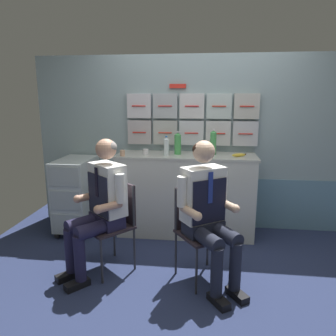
{
  "coord_description": "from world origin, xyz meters",
  "views": [
    {
      "loc": [
        0.07,
        -2.63,
        1.65
      ],
      "look_at": [
        -0.3,
        0.37,
        0.98
      ],
      "focal_mm": 34.18,
      "sensor_mm": 36.0,
      "label": 1
    }
  ],
  "objects_px": {
    "service_trolley": "(76,193)",
    "snack_banana": "(239,155)",
    "crew_member_right": "(208,207)",
    "espresso_cup_small": "(146,152)",
    "folding_chair_left": "(116,216)",
    "crew_member_left": "(100,201)",
    "folding_chair_right": "(197,222)",
    "water_bottle_blue_cap": "(178,143)"
  },
  "relations": [
    {
      "from": "espresso_cup_small",
      "to": "snack_banana",
      "type": "xyz_separation_m",
      "value": [
        1.08,
        -0.02,
        -0.01
      ]
    },
    {
      "from": "service_trolley",
      "to": "crew_member_right",
      "type": "relative_size",
      "value": 0.71
    },
    {
      "from": "service_trolley",
      "to": "crew_member_left",
      "type": "xyz_separation_m",
      "value": [
        0.62,
        -0.91,
        0.22
      ]
    },
    {
      "from": "folding_chair_left",
      "to": "crew_member_right",
      "type": "bearing_deg",
      "value": -11.99
    },
    {
      "from": "folding_chair_right",
      "to": "crew_member_right",
      "type": "distance_m",
      "value": 0.25
    },
    {
      "from": "snack_banana",
      "to": "crew_member_right",
      "type": "bearing_deg",
      "value": -108.94
    },
    {
      "from": "folding_chair_right",
      "to": "service_trolley",
      "type": "bearing_deg",
      "value": 150.89
    },
    {
      "from": "service_trolley",
      "to": "snack_banana",
      "type": "distance_m",
      "value": 2.02
    },
    {
      "from": "folding_chair_right",
      "to": "water_bottle_blue_cap",
      "type": "relative_size",
      "value": 3.11
    },
    {
      "from": "folding_chair_left",
      "to": "crew_member_left",
      "type": "bearing_deg",
      "value": -131.29
    },
    {
      "from": "folding_chair_right",
      "to": "folding_chair_left",
      "type": "bearing_deg",
      "value": 175.95
    },
    {
      "from": "folding_chair_left",
      "to": "folding_chair_right",
      "type": "bearing_deg",
      "value": -4.05
    },
    {
      "from": "folding_chair_right",
      "to": "espresso_cup_small",
      "type": "relative_size",
      "value": 13.24
    },
    {
      "from": "snack_banana",
      "to": "service_trolley",
      "type": "bearing_deg",
      "value": -179.41
    },
    {
      "from": "crew_member_left",
      "to": "espresso_cup_small",
      "type": "height_order",
      "value": "crew_member_left"
    },
    {
      "from": "folding_chair_left",
      "to": "service_trolley",
      "type": "bearing_deg",
      "value": 132.7
    },
    {
      "from": "espresso_cup_small",
      "to": "folding_chair_right",
      "type": "bearing_deg",
      "value": -53.81
    },
    {
      "from": "service_trolley",
      "to": "folding_chair_right",
      "type": "height_order",
      "value": "service_trolley"
    },
    {
      "from": "service_trolley",
      "to": "espresso_cup_small",
      "type": "height_order",
      "value": "espresso_cup_small"
    },
    {
      "from": "folding_chair_right",
      "to": "crew_member_right",
      "type": "xyz_separation_m",
      "value": [
        0.09,
        -0.13,
        0.19
      ]
    },
    {
      "from": "folding_chair_left",
      "to": "espresso_cup_small",
      "type": "bearing_deg",
      "value": 80.11
    },
    {
      "from": "crew_member_left",
      "to": "espresso_cup_small",
      "type": "bearing_deg",
      "value": 75.26
    },
    {
      "from": "espresso_cup_small",
      "to": "folding_chair_left",
      "type": "bearing_deg",
      "value": -99.89
    },
    {
      "from": "crew_member_left",
      "to": "snack_banana",
      "type": "distance_m",
      "value": 1.65
    },
    {
      "from": "service_trolley",
      "to": "espresso_cup_small",
      "type": "distance_m",
      "value": 1.02
    },
    {
      "from": "water_bottle_blue_cap",
      "to": "espresso_cup_small",
      "type": "bearing_deg",
      "value": -170.75
    },
    {
      "from": "service_trolley",
      "to": "folding_chair_right",
      "type": "xyz_separation_m",
      "value": [
        1.52,
        -0.85,
        0.03
      ]
    },
    {
      "from": "service_trolley",
      "to": "crew_member_left",
      "type": "relative_size",
      "value": 0.71
    },
    {
      "from": "folding_chair_right",
      "to": "snack_banana",
      "type": "xyz_separation_m",
      "value": [
        0.43,
        0.87,
        0.48
      ]
    },
    {
      "from": "water_bottle_blue_cap",
      "to": "snack_banana",
      "type": "height_order",
      "value": "water_bottle_blue_cap"
    },
    {
      "from": "folding_chair_left",
      "to": "espresso_cup_small",
      "type": "height_order",
      "value": "espresso_cup_small"
    },
    {
      "from": "water_bottle_blue_cap",
      "to": "service_trolley",
      "type": "bearing_deg",
      "value": -175.49
    },
    {
      "from": "crew_member_left",
      "to": "folding_chair_right",
      "type": "relative_size",
      "value": 1.51
    },
    {
      "from": "water_bottle_blue_cap",
      "to": "espresso_cup_small",
      "type": "xyz_separation_m",
      "value": [
        -0.37,
        -0.06,
        -0.09
      ]
    },
    {
      "from": "crew_member_left",
      "to": "water_bottle_blue_cap",
      "type": "xyz_separation_m",
      "value": [
        0.62,
        1.01,
        0.4
      ]
    },
    {
      "from": "folding_chair_left",
      "to": "crew_member_right",
      "type": "xyz_separation_m",
      "value": [
        0.88,
        -0.19,
        0.19
      ]
    },
    {
      "from": "crew_member_left",
      "to": "folding_chair_right",
      "type": "xyz_separation_m",
      "value": [
        0.9,
        0.06,
        -0.18
      ]
    },
    {
      "from": "espresso_cup_small",
      "to": "snack_banana",
      "type": "relative_size",
      "value": 0.37
    },
    {
      "from": "water_bottle_blue_cap",
      "to": "crew_member_right",
      "type": "bearing_deg",
      "value": -71.31
    },
    {
      "from": "espresso_cup_small",
      "to": "service_trolley",
      "type": "bearing_deg",
      "value": -177.54
    },
    {
      "from": "service_trolley",
      "to": "folding_chair_left",
      "type": "distance_m",
      "value": 1.08
    },
    {
      "from": "service_trolley",
      "to": "folding_chair_right",
      "type": "bearing_deg",
      "value": -29.11
    }
  ]
}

